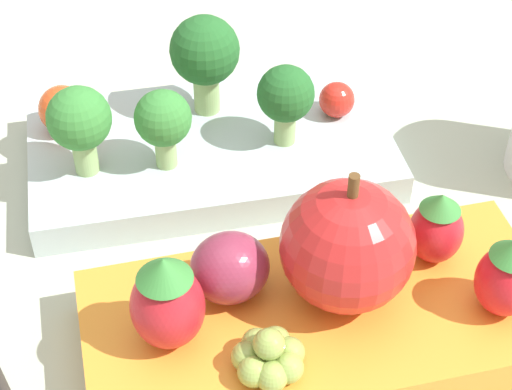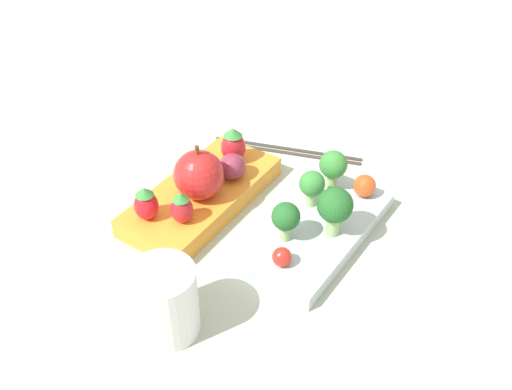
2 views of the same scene
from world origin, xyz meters
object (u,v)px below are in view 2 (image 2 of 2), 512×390
Objects in this scene: grape_cluster at (200,163)px; chopsticks_pair at (287,149)px; broccoli_floret_3 at (312,185)px; broccoli_floret_0 at (333,166)px; strawberry_2 at (233,145)px; cherry_tomato_1 at (282,257)px; strawberry_1 at (182,208)px; bento_box_savoury at (312,228)px; strawberry_0 at (146,204)px; drinking_cup at (164,301)px; apple at (199,175)px; broccoli_floret_2 at (335,207)px; cherry_tomato_0 at (365,186)px; plum at (232,167)px; broccoli_floret_1 at (286,218)px; bento_box_fruit at (204,194)px.

chopsticks_pair is at bearing 149.84° from grape_cluster.
broccoli_floret_0 is at bearing 166.50° from broccoli_floret_3.
cherry_tomato_1 is at bearing 43.65° from strawberry_2.
strawberry_1 is at bearing -42.05° from broccoli_floret_0.
broccoli_floret_0 is (-0.07, -0.00, 0.04)m from bento_box_savoury.
strawberry_2 is at bearing 166.55° from strawberry_0.
drinking_cup is at bearing 41.71° from strawberry_0.
broccoli_floret_3 is at bearing 75.28° from strawberry_2.
apple reaches higher than strawberry_0.
broccoli_floret_2 is 0.21m from strawberry_0.
strawberry_0 is (0.08, -0.17, 0.04)m from bento_box_savoury.
broccoli_floret_0 is 0.05m from cherry_tomato_0.
plum is 0.13m from chopsticks_pair.
drinking_cup is (0.19, -0.08, 0.03)m from bento_box_savoury.
broccoli_floret_1 is 0.16m from grape_cluster.
broccoli_floret_2 is 0.18m from strawberry_2.
apple is at bearing -61.21° from cherry_tomato_0.
broccoli_floret_1 reaches higher than bento_box_savoury.
chopsticks_pair is at bearing 166.24° from apple.
broccoli_floret_2 reaches higher than plum.
broccoli_floret_2 reaches higher than strawberry_2.
chopsticks_pair is (-0.33, -0.02, -0.04)m from drinking_cup.
cherry_tomato_0 is at bearing 173.20° from broccoli_floret_2.
strawberry_0 is (0.04, -0.15, -0.00)m from broccoli_floret_1.
broccoli_floret_2 reaches higher than strawberry_0.
broccoli_floret_1 is at bearing -23.45° from bento_box_savoury.
cherry_tomato_1 is at bearing 5.39° from broccoli_floret_3.
strawberry_2 reaches higher than bento_box_savoury.
strawberry_1 is (0.06, -0.16, -0.01)m from broccoli_floret_2.
strawberry_0 reaches higher than cherry_tomato_1.
plum reaches higher than bento_box_savoury.
broccoli_floret_2 is at bearing 125.53° from broccoli_floret_1.
strawberry_2 reaches higher than strawberry_0.
broccoli_floret_3 is at bearing 35.39° from chopsticks_pair.
cherry_tomato_0 is 0.17m from strawberry_2.
apple is at bearing -19.91° from plum.
cherry_tomato_1 reaches higher than bento_box_savoury.
strawberry_0 is at bearing -87.88° from cherry_tomato_1.
broccoli_floret_0 is (-0.07, 0.14, 0.04)m from bento_box_fruit.
strawberry_2 is (-0.06, -0.13, 0.04)m from bento_box_savoury.
broccoli_floret_1 is 0.13m from cherry_tomato_0.
strawberry_0 reaches higher than bento_box_fruit.
strawberry_2 is 0.05m from grape_cluster.
plum is at bearing -73.26° from cherry_tomato_0.
bento_box_fruit reaches higher than bento_box_savoury.
strawberry_1 is at bearing -155.04° from drinking_cup.
apple is at bearing -159.87° from drinking_cup.
cherry_tomato_1 is (0.07, -0.03, -0.03)m from broccoli_floret_2.
plum is (0.04, -0.12, -0.01)m from broccoli_floret_0.
strawberry_1 is 1.25× the size of grape_cluster.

